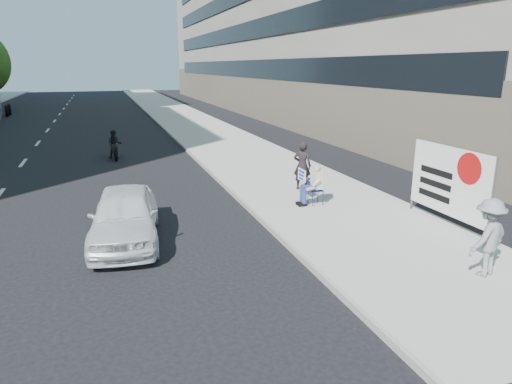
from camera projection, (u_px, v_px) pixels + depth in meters
name	position (u px, v px, depth m)	size (l,w,h in m)	color
ground	(236.00, 258.00, 10.99)	(160.00, 160.00, 0.00)	black
near_sidewalk	(209.00, 134.00, 30.46)	(5.00, 120.00, 0.15)	#AFACA4
near_building	(313.00, 5.00, 42.77)	(14.00, 70.00, 20.00)	gray
seated_protester	(312.00, 182.00, 14.58)	(0.83, 1.11, 1.31)	navy
jogger	(488.00, 237.00, 9.58)	(1.09, 0.63, 1.69)	gray
pedestrian_woman	(302.00, 166.00, 16.32)	(0.64, 0.42, 1.75)	black
protest_banner	(449.00, 181.00, 12.59)	(0.08, 3.06, 2.20)	#4C4C4C
white_sedan_near	(125.00, 215.00, 11.88)	(1.69, 4.19, 1.43)	white
motorcycle	(115.00, 146.00, 22.64)	(0.73, 2.05, 1.42)	black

